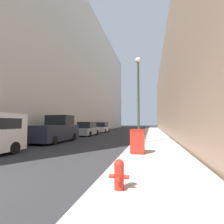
% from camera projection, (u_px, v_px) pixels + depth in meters
% --- Properties ---
extents(sidewalk_right, '(3.21, 60.00, 0.13)m').
position_uv_depth(sidewalk_right, '(153.00, 136.00, 19.77)').
color(sidewalk_right, '#B7B2A8').
rests_on(sidewalk_right, ground).
extents(building_left_glass, '(12.00, 60.00, 21.70)m').
position_uv_depth(building_left_glass, '(61.00, 72.00, 31.70)').
color(building_left_glass, beige).
rests_on(building_left_glass, ground).
extents(building_right_stone, '(12.00, 60.00, 13.06)m').
position_uv_depth(building_right_stone, '(204.00, 90.00, 26.26)').
color(building_right_stone, '#9E7F66').
rests_on(building_right_stone, ground).
extents(fire_hydrant, '(0.46, 0.34, 0.67)m').
position_uv_depth(fire_hydrant, '(119.00, 174.00, 3.92)').
color(fire_hydrant, red).
rests_on(fire_hydrant, sidewalk_right).
extents(trash_bin, '(0.68, 0.72, 1.17)m').
position_uv_depth(trash_bin, '(137.00, 141.00, 8.53)').
color(trash_bin, red).
rests_on(trash_bin, sidewalk_right).
extents(lamppost, '(0.42, 0.42, 6.32)m').
position_uv_depth(lamppost, '(138.00, 93.00, 12.79)').
color(lamppost, '#2D332D').
rests_on(lamppost, sidewalk_right).
extents(pickup_truck, '(2.22, 5.24, 2.25)m').
position_uv_depth(pickup_truck, '(55.00, 131.00, 14.62)').
color(pickup_truck, '#232838').
rests_on(pickup_truck, ground).
extents(parked_sedan_near, '(1.94, 4.62, 1.69)m').
position_uv_depth(parked_sedan_near, '(87.00, 129.00, 21.55)').
color(parked_sedan_near, '#A3A8B2').
rests_on(parked_sedan_near, ground).
extents(parked_sedan_far, '(1.91, 4.17, 1.64)m').
position_uv_depth(parked_sedan_far, '(102.00, 128.00, 28.79)').
color(parked_sedan_far, silver).
rests_on(parked_sedan_far, ground).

